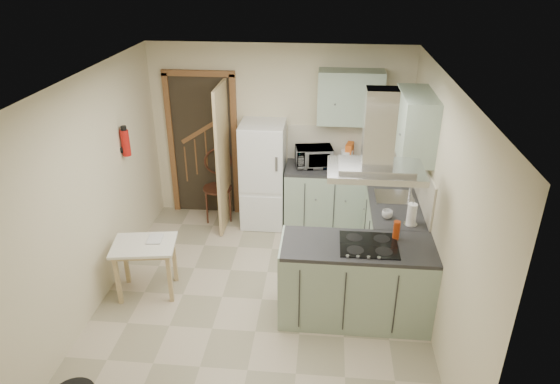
# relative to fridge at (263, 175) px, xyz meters

# --- Properties ---
(floor) EXTENTS (4.20, 4.20, 0.00)m
(floor) POSITION_rel_fridge_xyz_m (0.20, -1.80, -0.75)
(floor) COLOR #BCAB92
(floor) RESTS_ON ground
(ceiling) EXTENTS (4.20, 4.20, 0.00)m
(ceiling) POSITION_rel_fridge_xyz_m (0.20, -1.80, 1.75)
(ceiling) COLOR silver
(ceiling) RESTS_ON back_wall
(back_wall) EXTENTS (3.60, 0.00, 3.60)m
(back_wall) POSITION_rel_fridge_xyz_m (0.20, 0.30, 0.50)
(back_wall) COLOR beige
(back_wall) RESTS_ON floor
(left_wall) EXTENTS (0.00, 4.20, 4.20)m
(left_wall) POSITION_rel_fridge_xyz_m (-1.60, -1.80, 0.50)
(left_wall) COLOR beige
(left_wall) RESTS_ON floor
(right_wall) EXTENTS (0.00, 4.20, 4.20)m
(right_wall) POSITION_rel_fridge_xyz_m (2.00, -1.80, 0.50)
(right_wall) COLOR beige
(right_wall) RESTS_ON floor
(doorway) EXTENTS (1.10, 0.12, 2.10)m
(doorway) POSITION_rel_fridge_xyz_m (-0.90, 0.27, 0.30)
(doorway) COLOR brown
(doorway) RESTS_ON floor
(fridge) EXTENTS (0.60, 0.60, 1.50)m
(fridge) POSITION_rel_fridge_xyz_m (0.00, 0.00, 0.00)
(fridge) COLOR white
(fridge) RESTS_ON floor
(counter_back) EXTENTS (1.08, 0.60, 0.90)m
(counter_back) POSITION_rel_fridge_xyz_m (0.86, 0.00, -0.30)
(counter_back) COLOR #9EB2A0
(counter_back) RESTS_ON floor
(counter_right) EXTENTS (0.60, 1.95, 0.90)m
(counter_right) POSITION_rel_fridge_xyz_m (1.70, -0.68, -0.30)
(counter_right) COLOR #9EB2A0
(counter_right) RESTS_ON floor
(splashback) EXTENTS (1.68, 0.02, 0.50)m
(splashback) POSITION_rel_fridge_xyz_m (1.16, 0.29, 0.40)
(splashback) COLOR beige
(splashback) RESTS_ON counter_back
(wall_cabinet_back) EXTENTS (0.85, 0.35, 0.70)m
(wall_cabinet_back) POSITION_rel_fridge_xyz_m (1.15, 0.12, 1.10)
(wall_cabinet_back) COLOR #9EB2A0
(wall_cabinet_back) RESTS_ON back_wall
(wall_cabinet_right) EXTENTS (0.35, 0.90, 0.70)m
(wall_cabinet_right) POSITION_rel_fridge_xyz_m (1.82, -0.95, 1.10)
(wall_cabinet_right) COLOR #9EB2A0
(wall_cabinet_right) RESTS_ON right_wall
(peninsula) EXTENTS (1.55, 0.65, 0.90)m
(peninsula) POSITION_rel_fridge_xyz_m (1.22, -1.98, -0.30)
(peninsula) COLOR #9EB2A0
(peninsula) RESTS_ON floor
(hob) EXTENTS (0.58, 0.50, 0.01)m
(hob) POSITION_rel_fridge_xyz_m (1.32, -1.98, 0.16)
(hob) COLOR black
(hob) RESTS_ON peninsula
(extractor_hood) EXTENTS (0.90, 0.55, 0.10)m
(extractor_hood) POSITION_rel_fridge_xyz_m (1.32, -1.98, 0.97)
(extractor_hood) COLOR silver
(extractor_hood) RESTS_ON ceiling
(sink) EXTENTS (0.45, 0.40, 0.01)m
(sink) POSITION_rel_fridge_xyz_m (1.70, -0.85, 0.16)
(sink) COLOR silver
(sink) RESTS_ON counter_right
(fire_extinguisher) EXTENTS (0.10, 0.10, 0.32)m
(fire_extinguisher) POSITION_rel_fridge_xyz_m (-1.54, -0.90, 0.75)
(fire_extinguisher) COLOR #B2140F
(fire_extinguisher) RESTS_ON left_wall
(drop_leaf_table) EXTENTS (0.76, 0.61, 0.64)m
(drop_leaf_table) POSITION_rel_fridge_xyz_m (-1.12, -1.77, -0.43)
(drop_leaf_table) COLOR tan
(drop_leaf_table) RESTS_ON floor
(bentwood_chair) EXTENTS (0.50, 0.50, 0.94)m
(bentwood_chair) POSITION_rel_fridge_xyz_m (-0.68, 0.08, -0.28)
(bentwood_chair) COLOR #512D1B
(bentwood_chair) RESTS_ON floor
(microwave) EXTENTS (0.54, 0.41, 0.27)m
(microwave) POSITION_rel_fridge_xyz_m (0.70, 0.03, 0.29)
(microwave) COLOR black
(microwave) RESTS_ON counter_back
(kettle) EXTENTS (0.20, 0.20, 0.24)m
(kettle) POSITION_rel_fridge_xyz_m (1.15, 0.09, 0.27)
(kettle) COLOR white
(kettle) RESTS_ON counter_back
(cereal_box) EXTENTS (0.13, 0.22, 0.31)m
(cereal_box) POSITION_rel_fridge_xyz_m (1.18, 0.12, 0.31)
(cereal_box) COLOR orange
(cereal_box) RESTS_ON counter_back
(soap_bottle) EXTENTS (0.12, 0.12, 0.21)m
(soap_bottle) POSITION_rel_fridge_xyz_m (1.82, -0.42, 0.25)
(soap_bottle) COLOR silver
(soap_bottle) RESTS_ON counter_right
(paper_towel) EXTENTS (0.12, 0.12, 0.26)m
(paper_towel) POSITION_rel_fridge_xyz_m (1.80, -1.51, 0.28)
(paper_towel) COLOR white
(paper_towel) RESTS_ON counter_right
(cup) EXTENTS (0.15, 0.15, 0.09)m
(cup) POSITION_rel_fridge_xyz_m (1.56, -1.38, 0.20)
(cup) COLOR silver
(cup) RESTS_ON counter_right
(red_bottle) EXTENTS (0.08, 0.08, 0.20)m
(red_bottle) POSITION_rel_fridge_xyz_m (1.61, -1.82, 0.25)
(red_bottle) COLOR #B4380F
(red_bottle) RESTS_ON peninsula
(book) EXTENTS (0.18, 0.23, 0.10)m
(book) POSITION_rel_fridge_xyz_m (-1.10, -1.68, -0.06)
(book) COLOR maroon
(book) RESTS_ON drop_leaf_table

